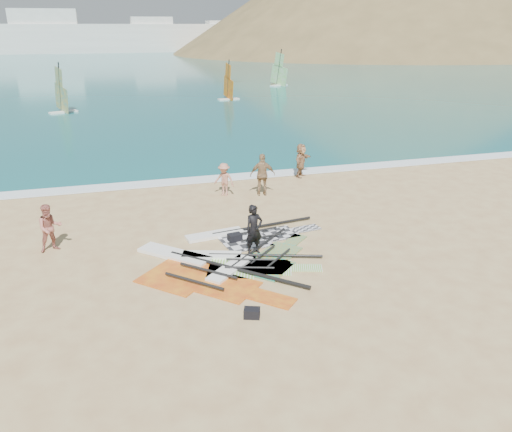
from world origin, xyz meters
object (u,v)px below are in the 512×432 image
object	(u,v)px
beachgoer_left	(50,228)
beachgoer_back	(263,175)
beachgoer_mid	(224,179)
person_wetsuit	(254,230)
gear_bag_near	(235,238)
rig_orange	(256,261)
rig_grey	(245,235)
beachgoer_right	(301,160)
rig_green	(238,261)
gear_bag_far	(252,313)
rig_red	(197,269)

from	to	relation	value
beachgoer_left	beachgoer_back	distance (m)	9.80
beachgoer_mid	person_wetsuit	bearing A→B (deg)	-54.37
gear_bag_near	beachgoer_mid	xyz separation A→B (m)	(0.83, 5.42, 0.63)
rig_orange	rig_grey	bearing A→B (deg)	40.51
beachgoer_left	beachgoer_right	world-z (taller)	beachgoer_right
rig_green	beachgoer_left	world-z (taller)	beachgoer_left
rig_grey	rig_green	distance (m)	2.31
rig_grey	beachgoer_back	distance (m)	5.08
rig_grey	gear_bag_near	xyz separation A→B (m)	(-0.48, -0.41, 0.11)
person_wetsuit	beachgoer_left	size ratio (longest dim) A/B	1.04
gear_bag_far	beachgoer_mid	distance (m)	10.70
gear_bag_near	person_wetsuit	bearing A→B (deg)	-70.24
gear_bag_near	rig_orange	bearing A→B (deg)	-82.16
rig_grey	person_wetsuit	bearing A→B (deg)	-100.89
gear_bag_far	person_wetsuit	world-z (taller)	person_wetsuit
gear_bag_far	beachgoer_left	size ratio (longest dim) A/B	0.25
rig_green	beachgoer_left	distance (m)	6.78
gear_bag_near	person_wetsuit	distance (m)	1.44
rig_orange	gear_bag_near	size ratio (longest dim) A/B	9.02
rig_grey	person_wetsuit	size ratio (longest dim) A/B	2.98
beachgoer_back	gear_bag_near	bearing A→B (deg)	73.38
rig_red	beachgoer_left	size ratio (longest dim) A/B	3.28
rig_grey	gear_bag_far	xyz separation A→B (m)	(-1.26, -5.55, 0.08)
beachgoer_back	beachgoer_right	distance (m)	3.72
rig_green	beachgoer_mid	distance (m)	7.31
rig_red	person_wetsuit	bearing A→B (deg)	64.09
rig_orange	beachgoer_left	xyz separation A→B (m)	(-6.69, 2.96, 0.82)
beachgoer_right	gear_bag_far	bearing A→B (deg)	-164.34
gear_bag_far	rig_grey	bearing A→B (deg)	77.16
beachgoer_right	beachgoer_left	bearing A→B (deg)	159.97
gear_bag_near	beachgoer_left	bearing A→B (deg)	170.56
beachgoer_left	beachgoer_back	xyz separation A→B (m)	(9.00, 3.87, 0.13)
rig_orange	beachgoer_back	distance (m)	7.27
rig_orange	gear_bag_near	xyz separation A→B (m)	(-0.26, 1.89, 0.11)
rig_red	rig_orange	bearing A→B (deg)	45.62
rig_red	beachgoer_right	size ratio (longest dim) A/B	3.19
gear_bag_near	gear_bag_far	bearing A→B (deg)	-98.66
beachgoer_left	beachgoer_back	size ratio (longest dim) A/B	0.87
beachgoer_mid	rig_grey	bearing A→B (deg)	-54.75
gear_bag_far	person_wetsuit	size ratio (longest dim) A/B	0.24
rig_red	gear_bag_far	distance (m)	3.35
rig_red	beachgoer_right	distance (m)	11.75
rig_red	beachgoer_mid	size ratio (longest dim) A/B	3.64
beachgoer_left	rig_orange	bearing A→B (deg)	-40.88
beachgoer_back	rig_green	bearing A→B (deg)	77.55
beachgoer_back	beachgoer_right	bearing A→B (deg)	-128.98
gear_bag_far	beachgoer_mid	size ratio (longest dim) A/B	0.28
rig_orange	beachgoer_back	bearing A→B (deg)	27.31
rig_grey	gear_bag_far	world-z (taller)	gear_bag_far
beachgoer_right	gear_bag_near	bearing A→B (deg)	-174.34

